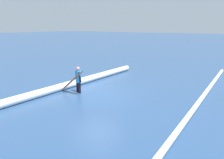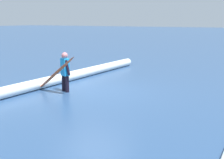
% 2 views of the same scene
% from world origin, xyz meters
% --- Properties ---
extents(ground_plane, '(188.56, 188.56, 0.00)m').
position_xyz_m(ground_plane, '(0.00, 0.00, 0.00)').
color(ground_plane, navy).
extents(surfer, '(0.33, 0.58, 1.42)m').
position_xyz_m(surfer, '(0.50, -0.90, 0.78)').
color(surfer, black).
rests_on(surfer, ground_plane).
extents(surfboard, '(0.49, 1.91, 1.39)m').
position_xyz_m(surfboard, '(0.84, -1.07, 0.68)').
color(surfboard, '#E55926').
rests_on(surfboard, ground_plane).
extents(wave_crest_foreground, '(18.69, 0.63, 0.39)m').
position_xyz_m(wave_crest_foreground, '(2.91, -2.03, 0.20)').
color(wave_crest_foreground, white).
rests_on(wave_crest_foreground, ground_plane).
extents(wave_crest_midground, '(15.04, 0.91, 0.21)m').
position_xyz_m(wave_crest_midground, '(-2.40, 4.95, 0.10)').
color(wave_crest_midground, white).
rests_on(wave_crest_midground, ground_plane).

